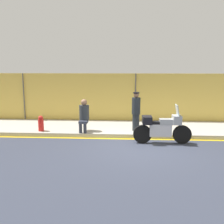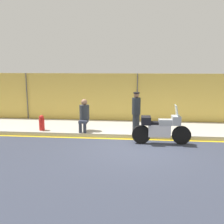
# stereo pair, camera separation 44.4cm
# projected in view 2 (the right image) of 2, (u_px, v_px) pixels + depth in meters

# --- Properties ---
(ground_plane) EXTENTS (120.00, 120.00, 0.00)m
(ground_plane) POSITION_uv_depth(u_px,v_px,m) (136.00, 148.00, 9.64)
(ground_plane) COLOR #333847
(sidewalk) EXTENTS (43.40, 2.79, 0.17)m
(sidewalk) POSITION_uv_depth(u_px,v_px,m) (137.00, 129.00, 12.22)
(sidewalk) COLOR #ADA89E
(sidewalk) RESTS_ON ground_plane
(curb_paint_stripe) EXTENTS (43.40, 0.18, 0.01)m
(curb_paint_stripe) POSITION_uv_depth(u_px,v_px,m) (136.00, 139.00, 10.78)
(curb_paint_stripe) COLOR gold
(curb_paint_stripe) RESTS_ON ground_plane
(storefront_fence) EXTENTS (41.23, 0.17, 2.60)m
(storefront_fence) POSITION_uv_depth(u_px,v_px,m) (137.00, 99.00, 13.46)
(storefront_fence) COLOR gold
(storefront_fence) RESTS_ON ground_plane
(motorcycle) EXTENTS (2.26, 0.53, 1.53)m
(motorcycle) POSITION_uv_depth(u_px,v_px,m) (161.00, 128.00, 10.07)
(motorcycle) COLOR black
(motorcycle) RESTS_ON ground_plane
(officer_standing) EXTENTS (0.37, 0.37, 1.69)m
(officer_standing) POSITION_uv_depth(u_px,v_px,m) (136.00, 111.00, 11.39)
(officer_standing) COLOR #1E2328
(officer_standing) RESTS_ON sidewalk
(person_seated_on_curb) EXTENTS (0.43, 0.73, 1.39)m
(person_seated_on_curb) POSITION_uv_depth(u_px,v_px,m) (84.00, 113.00, 11.41)
(person_seated_on_curb) COLOR #2D3342
(person_seated_on_curb) RESTS_ON sidewalk
(fire_hydrant) EXTENTS (0.24, 0.30, 0.68)m
(fire_hydrant) POSITION_uv_depth(u_px,v_px,m) (42.00, 123.00, 11.57)
(fire_hydrant) COLOR red
(fire_hydrant) RESTS_ON sidewalk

